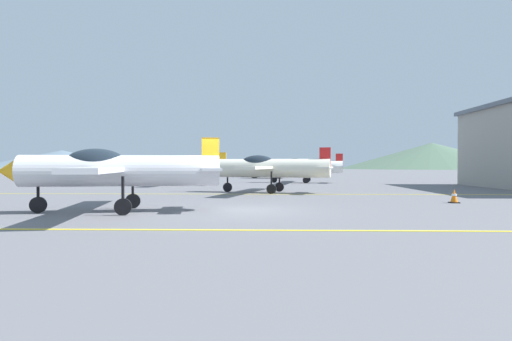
% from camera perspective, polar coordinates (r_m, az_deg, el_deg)
% --- Properties ---
extents(ground_plane, '(400.00, 400.00, 0.00)m').
position_cam_1_polar(ground_plane, '(14.74, -3.46, -5.45)').
color(ground_plane, slate).
extents(apron_line_near, '(80.00, 0.16, 0.01)m').
position_cam_1_polar(apron_line_near, '(10.43, -5.62, -8.03)').
color(apron_line_near, yellow).
rests_on(apron_line_near, ground_plane).
extents(apron_line_far, '(80.00, 0.16, 0.01)m').
position_cam_1_polar(apron_line_far, '(22.77, -1.65, -3.22)').
color(apron_line_far, yellow).
rests_on(apron_line_far, ground_plane).
extents(airplane_near, '(7.46, 8.53, 2.55)m').
position_cam_1_polar(airplane_near, '(15.05, -18.73, 0.12)').
color(airplane_near, silver).
rests_on(airplane_near, ground_plane).
extents(airplane_mid, '(7.47, 8.49, 2.55)m').
position_cam_1_polar(airplane_mid, '(24.06, 1.56, 0.41)').
color(airplane_mid, silver).
rests_on(airplane_mid, ground_plane).
extents(airplane_far, '(7.45, 8.54, 2.55)m').
position_cam_1_polar(airplane_far, '(33.84, -9.94, 0.52)').
color(airplane_far, white).
rests_on(airplane_far, ground_plane).
extents(airplane_back, '(7.46, 8.54, 2.55)m').
position_cam_1_polar(airplane_back, '(37.18, 6.16, 0.55)').
color(airplane_back, white).
rests_on(airplane_back, ground_plane).
extents(car_sedan, '(4.46, 2.36, 1.62)m').
position_cam_1_polar(car_sedan, '(49.17, 1.44, -0.07)').
color(car_sedan, black).
rests_on(car_sedan, ground_plane).
extents(traffic_cone_front, '(0.36, 0.36, 0.59)m').
position_cam_1_polar(traffic_cone_front, '(19.45, 25.25, -3.15)').
color(traffic_cone_front, black).
rests_on(traffic_cone_front, ground_plane).
extents(hill_left, '(53.94, 53.94, 6.08)m').
position_cam_1_polar(hill_left, '(145.53, -24.81, 1.31)').
color(hill_left, slate).
rests_on(hill_left, ground_plane).
extents(hill_centerleft, '(67.81, 67.81, 9.73)m').
position_cam_1_polar(hill_centerleft, '(170.55, 22.69, 1.85)').
color(hill_centerleft, '#4C6651').
rests_on(hill_centerleft, ground_plane).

